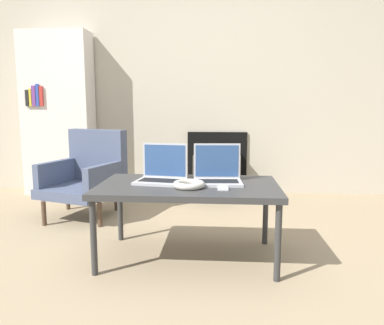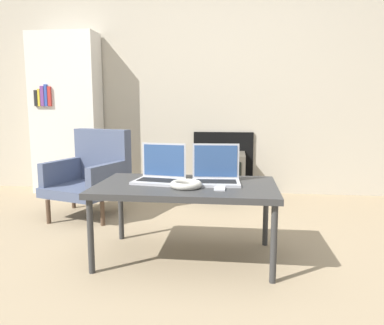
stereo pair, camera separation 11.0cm
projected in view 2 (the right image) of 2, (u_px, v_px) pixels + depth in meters
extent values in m
plane|color=#998466|center=(179.00, 279.00, 2.06)|extent=(14.00, 14.00, 0.00)
cube|color=#B7AD99|center=(209.00, 73.00, 4.01)|extent=(7.00, 0.06, 2.60)
cube|color=black|center=(223.00, 162.00, 4.10)|extent=(0.65, 0.03, 0.66)
cube|color=#333333|center=(186.00, 187.00, 2.29)|extent=(1.09, 0.64, 0.04)
cylinder|color=#333333|center=(91.00, 236.00, 2.11)|extent=(0.04, 0.04, 0.44)
cylinder|color=#333333|center=(274.00, 244.00, 1.99)|extent=(0.04, 0.04, 0.44)
cylinder|color=#333333|center=(121.00, 209.00, 2.66)|extent=(0.04, 0.04, 0.44)
cylinder|color=#333333|center=(266.00, 214.00, 2.54)|extent=(0.04, 0.04, 0.44)
cube|color=#B2B2B7|center=(158.00, 181.00, 2.33)|extent=(0.33, 0.26, 0.02)
cube|color=black|center=(158.00, 180.00, 2.33)|extent=(0.27, 0.16, 0.00)
cube|color=#B2B2B7|center=(164.00, 160.00, 2.41)|extent=(0.29, 0.05, 0.22)
cube|color=#2D4C7F|center=(164.00, 160.00, 2.41)|extent=(0.27, 0.05, 0.20)
cube|color=#B2B2B7|center=(216.00, 183.00, 2.29)|extent=(0.31, 0.24, 0.02)
cube|color=black|center=(216.00, 181.00, 2.29)|extent=(0.26, 0.14, 0.00)
cube|color=#B2B2B7|center=(216.00, 161.00, 2.37)|extent=(0.29, 0.03, 0.22)
cube|color=#2D4C7F|center=(216.00, 161.00, 2.37)|extent=(0.27, 0.02, 0.20)
torus|color=beige|center=(186.00, 184.00, 2.18)|extent=(0.19, 0.19, 0.04)
cube|color=silver|center=(220.00, 188.00, 2.16)|extent=(0.06, 0.14, 0.01)
cube|color=#4C473D|center=(222.00, 176.00, 3.87)|extent=(0.46, 0.49, 0.46)
cube|color=black|center=(221.00, 180.00, 3.62)|extent=(0.38, 0.01, 0.36)
cube|color=#47516B|center=(86.00, 189.00, 3.21)|extent=(0.71, 0.72, 0.08)
cube|color=#47516B|center=(103.00, 155.00, 3.38)|extent=(0.56, 0.27, 0.46)
cube|color=#47516B|center=(63.00, 171.00, 3.29)|extent=(0.22, 0.51, 0.20)
cube|color=#47516B|center=(109.00, 175.00, 3.09)|extent=(0.22, 0.51, 0.20)
cylinder|color=#4C3828|center=(48.00, 212.00, 3.03)|extent=(0.04, 0.04, 0.20)
cylinder|color=#4C3828|center=(102.00, 213.00, 2.97)|extent=(0.04, 0.04, 0.20)
cylinder|color=#4C3828|center=(74.00, 197.00, 3.49)|extent=(0.04, 0.04, 0.20)
cylinder|color=#4C3828|center=(121.00, 199.00, 3.44)|extent=(0.04, 0.04, 0.20)
cube|color=silver|center=(67.00, 114.00, 4.06)|extent=(0.72, 0.30, 1.71)
cube|color=black|center=(36.00, 98.00, 3.91)|extent=(0.03, 0.02, 0.17)
cube|color=gold|center=(39.00, 98.00, 3.90)|extent=(0.02, 0.02, 0.18)
cube|color=#6B387F|center=(42.00, 96.00, 3.90)|extent=(0.04, 0.02, 0.21)
cube|color=#2D479E|center=(46.00, 95.00, 3.89)|extent=(0.03, 0.02, 0.22)
cube|color=#B22D28|center=(50.00, 96.00, 3.89)|extent=(0.03, 0.02, 0.20)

